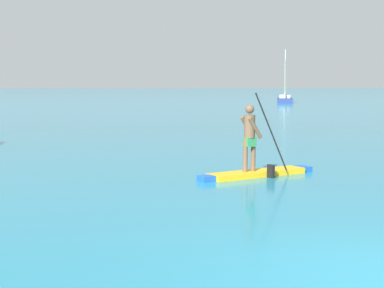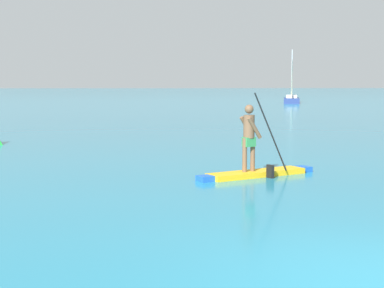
% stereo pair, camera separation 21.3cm
% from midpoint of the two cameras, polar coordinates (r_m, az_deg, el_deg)
% --- Properties ---
extents(paddleboarder_mid_center, '(3.02, 1.75, 2.01)m').
position_cam_midpoint_polar(paddleboarder_mid_center, '(13.80, 6.68, -1.75)').
color(paddleboarder_mid_center, yellow).
rests_on(paddleboarder_mid_center, ground).
extents(sailboat_right_horizon, '(2.82, 5.71, 5.74)m').
position_cam_midpoint_polar(sailboat_right_horizon, '(63.51, 9.88, 4.62)').
color(sailboat_right_horizon, navy).
rests_on(sailboat_right_horizon, ground).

